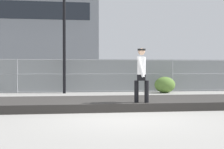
{
  "coord_description": "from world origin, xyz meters",
  "views": [
    {
      "loc": [
        -1.22,
        -7.3,
        1.24
      ],
      "look_at": [
        0.05,
        2.68,
        1.08
      ],
      "focal_mm": 46.07,
      "sensor_mm": 36.0,
      "label": 1
    }
  ],
  "objects_px": {
    "street_lamp": "(64,15)",
    "shrub_left": "(165,85)",
    "skater": "(142,74)",
    "skateboard": "(141,109)",
    "parked_car_near": "(31,76)",
    "parked_car_mid": "(125,76)"
  },
  "relations": [
    {
      "from": "skater",
      "to": "parked_car_mid",
      "type": "bearing_deg",
      "value": 82.84
    },
    {
      "from": "parked_car_near",
      "to": "parked_car_mid",
      "type": "height_order",
      "value": "same"
    },
    {
      "from": "parked_car_mid",
      "to": "street_lamp",
      "type": "bearing_deg",
      "value": -134.9
    },
    {
      "from": "parked_car_near",
      "to": "shrub_left",
      "type": "height_order",
      "value": "parked_car_near"
    },
    {
      "from": "shrub_left",
      "to": "parked_car_mid",
      "type": "bearing_deg",
      "value": 108.61
    },
    {
      "from": "parked_car_near",
      "to": "street_lamp",
      "type": "bearing_deg",
      "value": -61.64
    },
    {
      "from": "skateboard",
      "to": "parked_car_near",
      "type": "relative_size",
      "value": 0.18
    },
    {
      "from": "street_lamp",
      "to": "shrub_left",
      "type": "xyz_separation_m",
      "value": [
        5.41,
        -0.37,
        -3.71
      ]
    },
    {
      "from": "parked_car_mid",
      "to": "shrub_left",
      "type": "bearing_deg",
      "value": -71.39
    },
    {
      "from": "shrub_left",
      "to": "skater",
      "type": "bearing_deg",
      "value": -113.23
    },
    {
      "from": "skater",
      "to": "parked_car_near",
      "type": "bearing_deg",
      "value": 113.53
    },
    {
      "from": "skateboard",
      "to": "parked_car_near",
      "type": "height_order",
      "value": "parked_car_near"
    },
    {
      "from": "skateboard",
      "to": "street_lamp",
      "type": "relative_size",
      "value": 0.12
    },
    {
      "from": "parked_car_near",
      "to": "shrub_left",
      "type": "relative_size",
      "value": 3.98
    },
    {
      "from": "skateboard",
      "to": "parked_car_near",
      "type": "distance_m",
      "value": 12.42
    },
    {
      "from": "skater",
      "to": "skateboard",
      "type": "bearing_deg",
      "value": -116.57
    },
    {
      "from": "skateboard",
      "to": "parked_car_mid",
      "type": "relative_size",
      "value": 0.19
    },
    {
      "from": "skater",
      "to": "parked_car_near",
      "type": "xyz_separation_m",
      "value": [
        -4.95,
        11.37,
        -0.28
      ]
    },
    {
      "from": "street_lamp",
      "to": "shrub_left",
      "type": "distance_m",
      "value": 6.57
    },
    {
      "from": "skater",
      "to": "shrub_left",
      "type": "xyz_separation_m",
      "value": [
        2.83,
        6.6,
        -0.68
      ]
    },
    {
      "from": "skater",
      "to": "street_lamp",
      "type": "distance_m",
      "value": 8.03
    },
    {
      "from": "skater",
      "to": "parked_car_near",
      "type": "height_order",
      "value": "skater"
    }
  ]
}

